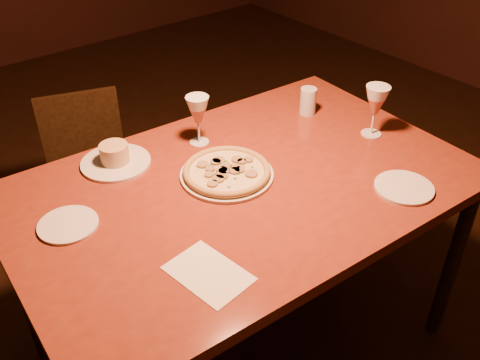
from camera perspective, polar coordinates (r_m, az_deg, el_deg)
floor at (r=2.43m, az=-0.01°, el=-15.28°), size 7.00×7.00×0.00m
dining_table at (r=1.85m, az=0.35°, el=-2.06°), size 1.61×1.09×0.83m
chair_far at (r=2.67m, az=-15.75°, el=1.29°), size 0.48×0.48×0.78m
pizza_plate at (r=1.82m, az=-1.42°, el=0.89°), size 0.32×0.32×0.03m
ramekin_saucer at (r=1.93m, az=-13.18°, el=2.31°), size 0.25×0.25×0.08m
wine_glass_far at (r=1.98m, az=-4.48°, el=6.36°), size 0.09×0.09×0.19m
wine_glass_right at (r=2.09m, az=14.17°, el=7.15°), size 0.09×0.09×0.20m
water_tumbler at (r=2.21m, az=7.27°, el=8.35°), size 0.07×0.07×0.11m
side_plate_left at (r=1.70m, az=-17.87°, el=-4.56°), size 0.18×0.18×0.01m
side_plate_near at (r=1.85m, az=17.09°, el=-0.78°), size 0.20×0.20×0.01m
menu_card at (r=1.48m, az=-3.38°, el=-9.91°), size 0.18×0.24×0.00m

